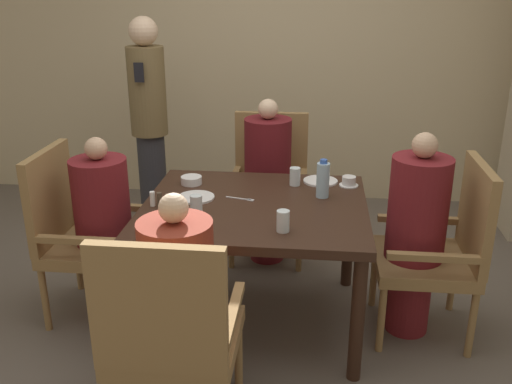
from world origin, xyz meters
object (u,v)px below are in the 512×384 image
Objects in this scene: diner_in_right_chair at (415,234)px; plate_main_left at (320,181)px; chair_far_side at (269,181)px; standing_host at (149,120)px; plate_main_right at (196,197)px; water_bottle at (323,180)px; chair_right_side at (443,246)px; teacup_with_saucer at (349,182)px; glass_tall_far at (196,205)px; diner_in_near_chair at (179,307)px; diner_in_left_chair at (104,226)px; glass_tall_mid at (295,176)px; bowl_small at (191,180)px; glass_tall_near at (283,221)px; chair_near_corner at (171,332)px; chair_left_side at (79,229)px; diner_in_far_chair at (268,180)px.

diner_in_right_chair reaches higher than plate_main_left.
standing_host is at bearing 161.68° from chair_far_side.
water_bottle reaches higher than plate_main_right.
chair_right_side is at bearing -32.62° from standing_host.
glass_tall_far reaches higher than teacup_with_saucer.
diner_in_near_chair is 1.17m from water_bottle.
diner_in_left_chair is at bearing 180.00° from diner_in_right_chair.
chair_right_side is at bearing -21.91° from glass_tall_mid.
bowl_small is at bearing -171.39° from plate_main_left.
diner_in_left_chair reaches higher than glass_tall_far.
glass_tall_near is 1.00× the size of glass_tall_far.
chair_near_corner is 9.30× the size of glass_tall_near.
plate_main_left is at bearing 8.61° from bowl_small.
teacup_with_saucer is (-0.51, 0.35, 0.23)m from chair_right_side.
diner_in_right_chair is at bearing -2.35° from plate_main_right.
chair_near_corner is at bearing -120.61° from teacup_with_saucer.
diner_in_left_chair reaches higher than bowl_small.
diner_in_left_chair is 1.76m from diner_in_right_chair.
glass_tall_far reaches higher than plate_main_left.
chair_near_corner is at bearing -82.11° from bowl_small.
chair_right_side is 1.00× the size of chair_near_corner.
bowl_small is 1.17× the size of glass_tall_far.
chair_far_side is 8.79× the size of teacup_with_saucer.
diner_in_far_chair reaches higher than chair_left_side.
diner_in_right_chair is 0.78m from glass_tall_mid.
chair_far_side is 9.30× the size of glass_tall_mid.
diner_in_left_chair is 1.30m from chair_far_side.
diner_in_far_chair is 0.69m from bowl_small.
chair_left_side reaches higher than glass_tall_far.
bowl_small is at bearing -175.75° from glass_tall_mid.
chair_right_side is 0.93m from glass_tall_mid.
glass_tall_mid is (0.21, -0.62, 0.26)m from chair_far_side.
teacup_with_saucer is 0.78m from glass_tall_near.
chair_far_side is at bearing 122.98° from plate_main_left.
bowl_small is at bearing 24.99° from chair_left_side.
diner_in_near_chair is at bearing -123.82° from teacup_with_saucer.
chair_right_side is at bearing -34.77° from teacup_with_saucer.
chair_near_corner is at bearing -86.81° from glass_tall_far.
plate_main_left is at bearing 92.42° from water_bottle.
bowl_small is 0.80m from water_bottle.
diner_in_right_chair is 2.26m from standing_host.
chair_far_side is at bearing 42.82° from chair_left_side.
water_bottle is at bearing -9.75° from bowl_small.
glass_tall_near is at bearing -111.21° from water_bottle.
diner_in_right_chair is 1.39m from diner_in_near_chair.
plate_main_right is 0.92m from teacup_with_saucer.
diner_in_right_chair is 1.20m from glass_tall_far.
bowl_small is at bearing 105.30° from glass_tall_far.
plate_main_left is 0.18m from glass_tall_mid.
glass_tall_far is at bearing -14.03° from chair_left_side.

